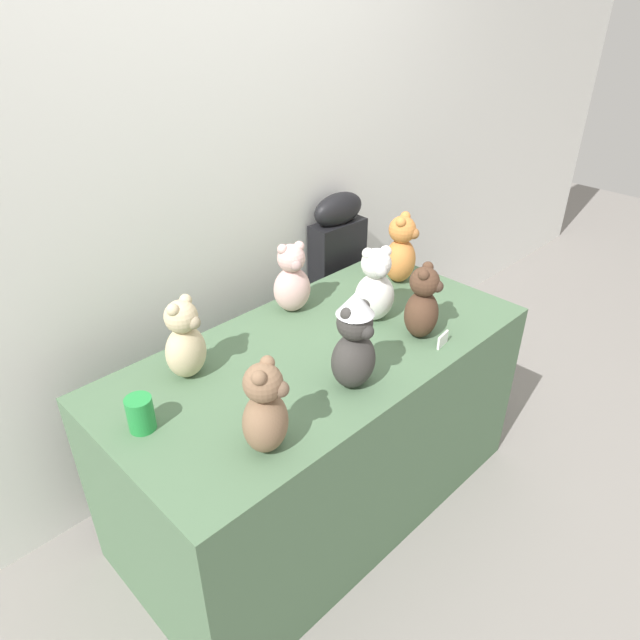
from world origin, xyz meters
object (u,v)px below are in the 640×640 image
at_px(instrument_case, 337,296).
at_px(teddy_bear_blush, 292,280).
at_px(teddy_bear_mocha, 266,410).
at_px(teddy_bear_charcoal, 354,342).
at_px(teddy_bear_sand, 185,341).
at_px(teddy_bear_cocoa, 422,304).
at_px(teddy_bear_ginger, 401,251).
at_px(display_table, 320,429).
at_px(party_cup_green, 140,414).
at_px(teddy_bear_snow, 375,287).

height_order(instrument_case, teddy_bear_blush, instrument_case).
distance_m(teddy_bear_mocha, teddy_bear_charcoal, 0.39).
distance_m(instrument_case, teddy_bear_sand, 1.16).
bearing_deg(teddy_bear_cocoa, teddy_bear_charcoal, 160.98).
bearing_deg(instrument_case, teddy_bear_ginger, -88.39).
height_order(instrument_case, teddy_bear_mocha, instrument_case).
xyz_separation_m(display_table, teddy_bear_mocha, (-0.46, -0.25, 0.52)).
relative_size(teddy_bear_mocha, teddy_bear_blush, 1.00).
bearing_deg(teddy_bear_sand, teddy_bear_ginger, -24.78).
relative_size(teddy_bear_blush, party_cup_green, 2.64).
xyz_separation_m(teddy_bear_mocha, teddy_bear_cocoa, (0.79, 0.06, -0.00)).
height_order(teddy_bear_mocha, teddy_bear_snow, teddy_bear_snow).
height_order(teddy_bear_snow, teddy_bear_cocoa, teddy_bear_snow).
bearing_deg(teddy_bear_snow, party_cup_green, -155.86).
bearing_deg(party_cup_green, instrument_case, 19.05).
xyz_separation_m(teddy_bear_charcoal, party_cup_green, (-0.60, 0.29, -0.11)).
relative_size(display_table, instrument_case, 1.49).
relative_size(teddy_bear_mocha, teddy_bear_cocoa, 1.02).
relative_size(display_table, party_cup_green, 14.54).
relative_size(instrument_case, teddy_bear_charcoal, 3.12).
bearing_deg(party_cup_green, teddy_bear_sand, 27.89).
xyz_separation_m(teddy_bear_mocha, teddy_bear_blush, (0.58, 0.53, -0.00)).
height_order(display_table, teddy_bear_sand, teddy_bear_sand).
distance_m(display_table, teddy_bear_blush, 0.60).
bearing_deg(party_cup_green, teddy_bear_blush, 14.75).
relative_size(teddy_bear_snow, teddy_bear_cocoa, 1.06).
distance_m(teddy_bear_snow, teddy_bear_ginger, 0.36).
bearing_deg(teddy_bear_snow, display_table, -151.42).
bearing_deg(teddy_bear_cocoa, display_table, 125.90).
distance_m(display_table, teddy_bear_snow, 0.60).
distance_m(teddy_bear_ginger, party_cup_green, 1.30).
bearing_deg(teddy_bear_snow, teddy_bear_blush, 150.99).
relative_size(teddy_bear_charcoal, teddy_bear_sand, 1.19).
relative_size(teddy_bear_charcoal, party_cup_green, 3.13).
xyz_separation_m(display_table, teddy_bear_blush, (0.12, 0.28, 0.52)).
bearing_deg(teddy_bear_sand, instrument_case, -4.60).
xyz_separation_m(teddy_bear_cocoa, teddy_bear_sand, (-0.75, 0.40, 0.00)).
height_order(display_table, instrument_case, instrument_case).
distance_m(display_table, teddy_bear_sand, 0.70).
xyz_separation_m(teddy_bear_snow, party_cup_green, (-0.97, 0.07, -0.09)).
relative_size(teddy_bear_snow, teddy_bear_ginger, 0.99).
distance_m(teddy_bear_snow, teddy_bear_cocoa, 0.20).
height_order(display_table, teddy_bear_ginger, teddy_bear_ginger).
xyz_separation_m(teddy_bear_cocoa, teddy_bear_blush, (-0.21, 0.47, 0.00)).
distance_m(teddy_bear_sand, party_cup_green, 0.29).
bearing_deg(teddy_bear_charcoal, party_cup_green, 154.27).
xyz_separation_m(display_table, teddy_bear_charcoal, (-0.07, -0.23, 0.55)).
distance_m(teddy_bear_sand, teddy_bear_blush, 0.55).
bearing_deg(instrument_case, teddy_bear_sand, -160.51).
xyz_separation_m(teddy_bear_mocha, teddy_bear_snow, (0.76, 0.26, 0.01)).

